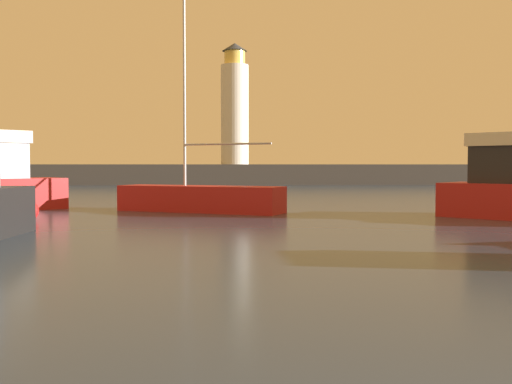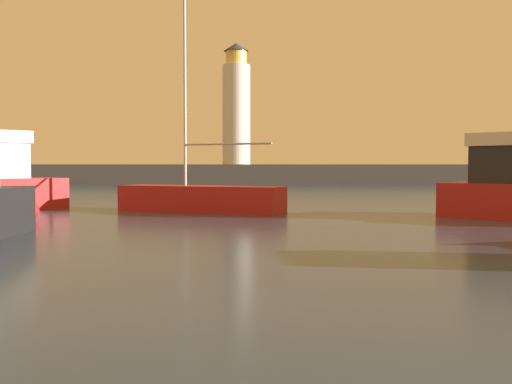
# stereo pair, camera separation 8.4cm
# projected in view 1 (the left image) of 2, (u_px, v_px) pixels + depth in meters

# --- Properties ---
(ground_plane) EXTENTS (220.00, 220.00, 0.00)m
(ground_plane) POSITION_uv_depth(u_px,v_px,m) (278.00, 202.00, 33.40)
(ground_plane) COLOR #2D3D51
(breakwater) EXTENTS (82.45, 5.51, 2.19)m
(breakwater) POSITION_uv_depth(u_px,v_px,m) (258.00, 174.00, 64.75)
(breakwater) COLOR #423F3D
(breakwater) RESTS_ON ground_plane
(lighthouse) EXTENTS (3.00, 3.00, 13.12)m
(lighthouse) POSITION_uv_depth(u_px,v_px,m) (235.00, 107.00, 64.34)
(lighthouse) COLOR silver
(lighthouse) RESTS_ON breakwater
(sailboat_moored) EXTENTS (7.62, 4.74, 11.35)m
(sailboat_moored) POSITION_uv_depth(u_px,v_px,m) (200.00, 198.00, 26.27)
(sailboat_moored) COLOR #B21E1E
(sailboat_moored) RESTS_ON ground_plane
(mooring_buoy) EXTENTS (0.77, 0.77, 0.77)m
(mooring_buoy) POSITION_uv_depth(u_px,v_px,m) (28.00, 211.00, 21.85)
(mooring_buoy) COLOR red
(mooring_buoy) RESTS_ON ground_plane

